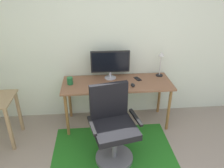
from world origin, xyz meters
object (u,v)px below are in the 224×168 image
at_px(monitor, 110,63).
at_px(coffee_cup, 70,81).
at_px(keyboard, 111,87).
at_px(desk, 117,87).
at_px(desk_lamp, 161,61).
at_px(cell_phone, 138,79).
at_px(office_chair, 113,128).
at_px(computer_mouse, 133,85).

relative_size(monitor, coffee_cup, 5.40).
bearing_deg(keyboard, desk, 57.63).
relative_size(desk, desk_lamp, 4.15).
distance_m(coffee_cup, desk_lamp, 1.42).
relative_size(monitor, keyboard, 1.37).
bearing_deg(cell_phone, office_chair, -139.71).
bearing_deg(office_chair, desk_lamp, 35.77).
bearing_deg(keyboard, desk_lamp, 23.43).
relative_size(computer_mouse, office_chair, 0.10).
height_order(desk, monitor, monitor).
bearing_deg(desk_lamp, coffee_cup, -172.44).
bearing_deg(desk, cell_phone, 14.98).
distance_m(keyboard, coffee_cup, 0.62).
bearing_deg(computer_mouse, coffee_cup, 171.08).
relative_size(monitor, office_chair, 0.59).
relative_size(desk, keyboard, 3.81).
bearing_deg(keyboard, cell_phone, 30.03).
height_order(desk, cell_phone, cell_phone).
bearing_deg(coffee_cup, desk_lamp, 7.56).
height_order(keyboard, coffee_cup, coffee_cup).
relative_size(monitor, cell_phone, 4.22).
height_order(desk, desk_lamp, desk_lamp).
bearing_deg(coffee_cup, office_chair, -52.85).
distance_m(keyboard, computer_mouse, 0.32).
relative_size(desk, monitor, 2.77).
bearing_deg(cell_phone, monitor, 149.28).
height_order(monitor, desk_lamp, monitor).
xyz_separation_m(desk, computer_mouse, (0.21, -0.14, 0.09)).
height_order(keyboard, office_chair, office_chair).
bearing_deg(keyboard, computer_mouse, 3.52).
height_order(desk_lamp, office_chair, desk_lamp).
height_order(monitor, office_chair, monitor).
bearing_deg(keyboard, coffee_cup, 164.74).
xyz_separation_m(monitor, computer_mouse, (0.30, -0.31, -0.24)).
xyz_separation_m(keyboard, office_chair, (-0.03, -0.58, -0.29)).
height_order(keyboard, desk_lamp, desk_lamp).
xyz_separation_m(desk, coffee_cup, (-0.70, 0.00, 0.13)).
height_order(monitor, computer_mouse, monitor).
xyz_separation_m(cell_phone, desk_lamp, (0.37, 0.10, 0.25)).
relative_size(coffee_cup, desk_lamp, 0.28).
xyz_separation_m(coffee_cup, cell_phone, (1.03, 0.09, -0.05)).
height_order(coffee_cup, cell_phone, coffee_cup).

